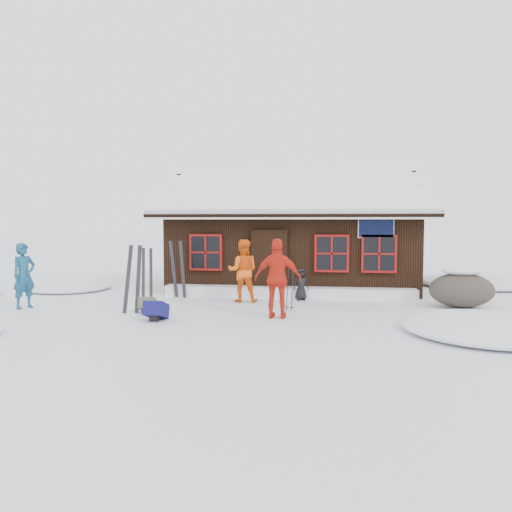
% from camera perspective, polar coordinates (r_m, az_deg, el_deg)
% --- Properties ---
extents(ground, '(120.00, 120.00, 0.00)m').
position_cam_1_polar(ground, '(13.24, -3.57, -6.11)').
color(ground, white).
rests_on(ground, ground).
extents(mountain_hut, '(8.90, 6.09, 4.42)m').
position_cam_1_polar(mountain_hut, '(17.80, 4.37, 1.59)').
color(mountain_hut, black).
rests_on(mountain_hut, ground).
extents(snow_drift, '(7.60, 0.60, 0.35)m').
position_cam_1_polar(snow_drift, '(15.22, 3.69, -4.12)').
color(snow_drift, white).
rests_on(snow_drift, ground).
extents(snow_mounds, '(20.60, 13.20, 0.48)m').
position_cam_1_polar(snow_mounds, '(14.85, 4.16, -5.01)').
color(snow_mounds, white).
rests_on(snow_mounds, ground).
extents(skier_teal, '(0.64, 0.75, 1.75)m').
position_cam_1_polar(skier_teal, '(14.61, -24.98, -2.07)').
color(skier_teal, navy).
rests_on(skier_teal, ground).
extents(skier_orange_left, '(0.92, 0.75, 1.80)m').
position_cam_1_polar(skier_orange_left, '(14.33, -1.51, -1.70)').
color(skier_orange_left, '#F55C11').
rests_on(skier_orange_left, ground).
extents(skier_orange_right, '(1.14, 0.50, 1.91)m').
position_cam_1_polar(skier_orange_right, '(11.90, 2.51, -2.59)').
color(skier_orange_right, red).
rests_on(skier_orange_right, ground).
extents(skier_crouched, '(0.52, 0.41, 0.93)m').
position_cam_1_polar(skier_crouched, '(14.74, 5.17, -3.24)').
color(skier_crouched, black).
rests_on(skier_crouched, ground).
extents(boulder, '(1.70, 1.27, 0.99)m').
position_cam_1_polar(boulder, '(14.55, 22.43, -3.49)').
color(boulder, '#453E37').
rests_on(boulder, ground).
extents(ski_pair_left, '(0.57, 0.17, 1.78)m').
position_cam_1_polar(ski_pair_left, '(12.91, -13.88, -2.70)').
color(ski_pair_left, black).
rests_on(ski_pair_left, ground).
extents(ski_pair_mid, '(0.54, 0.14, 1.78)m').
position_cam_1_polar(ski_pair_mid, '(15.37, -8.90, -1.59)').
color(ski_pair_mid, black).
rests_on(ski_pair_mid, ground).
extents(ski_pair_right, '(0.38, 0.14, 1.62)m').
position_cam_1_polar(ski_pair_right, '(14.41, -12.34, -2.31)').
color(ski_pair_right, black).
rests_on(ski_pair_right, ground).
extents(ski_poles, '(0.21, 0.10, 1.16)m').
position_cam_1_polar(ski_poles, '(12.99, 3.89, -3.89)').
color(ski_poles, black).
rests_on(ski_poles, ground).
extents(backpack_blue, '(0.47, 0.61, 0.33)m').
position_cam_1_polar(backpack_blue, '(12.00, -11.34, -6.44)').
color(backpack_blue, '#12124E').
rests_on(backpack_blue, ground).
extents(backpack_olive, '(0.48, 0.58, 0.28)m').
position_cam_1_polar(backpack_olive, '(13.08, -12.28, -5.69)').
color(backpack_olive, '#50513A').
rests_on(backpack_olive, ground).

